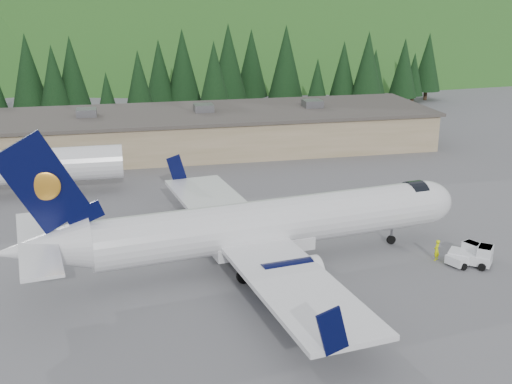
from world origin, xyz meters
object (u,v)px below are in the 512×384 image
object	(u,v)px
baggage_tug_b	(474,256)
ramp_worker	(437,250)
baggage_tug_a	(466,255)
terminal_building	(166,132)
airliner	(260,226)

from	to	relation	value
baggage_tug_b	ramp_worker	xyz separation A→B (m)	(-2.46, 1.47, 0.10)
baggage_tug_a	terminal_building	size ratio (longest dim) A/B	0.05
airliner	ramp_worker	size ratio (longest dim) A/B	20.96
terminal_building	baggage_tug_a	bearing A→B (deg)	-64.25
baggage_tug_a	ramp_worker	bearing A→B (deg)	130.01
airliner	terminal_building	bearing A→B (deg)	87.70
terminal_building	baggage_tug_b	bearing A→B (deg)	-64.04
baggage_tug_a	ramp_worker	distance (m)	2.28
airliner	terminal_building	xyz separation A→B (m)	(-3.96, 38.15, -0.59)
ramp_worker	airliner	bearing A→B (deg)	-47.43
ramp_worker	baggage_tug_a	bearing A→B (deg)	115.71
baggage_tug_a	baggage_tug_b	size ratio (longest dim) A/B	0.94
airliner	ramp_worker	bearing A→B (deg)	-17.33
terminal_building	ramp_worker	bearing A→B (deg)	-66.07
baggage_tug_a	terminal_building	xyz separation A→B (m)	(-19.97, 41.39, 1.93)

